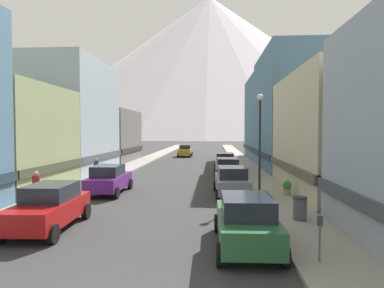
# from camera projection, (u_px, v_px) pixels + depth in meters

# --- Properties ---
(sidewalk_left) EXTENTS (2.50, 100.00, 0.15)m
(sidewalk_left) POSITION_uv_depth(u_px,v_px,m) (140.00, 162.00, 40.80)
(sidewalk_left) COLOR gray
(sidewalk_left) RESTS_ON ground
(sidewalk_right) EXTENTS (2.50, 100.00, 0.15)m
(sidewalk_right) POSITION_uv_depth(u_px,v_px,m) (243.00, 163.00, 40.00)
(sidewalk_right) COLOR gray
(sidewalk_right) RESTS_ON ground
(storefront_left_2) EXTENTS (10.15, 10.59, 10.32)m
(storefront_left_2) POSITION_uv_depth(u_px,v_px,m) (51.00, 119.00, 31.18)
(storefront_left_2) COLOR #99A5B2
(storefront_left_2) RESTS_ON ground
(storefront_left_3) EXTENTS (6.66, 10.65, 6.50)m
(storefront_left_3) POSITION_uv_depth(u_px,v_px,m) (108.00, 137.00, 42.27)
(storefront_left_3) COLOR #66605B
(storefront_left_3) RESTS_ON ground
(storefront_right_1) EXTENTS (9.46, 11.79, 7.51)m
(storefront_right_1) POSITION_uv_depth(u_px,v_px,m) (363.00, 136.00, 20.91)
(storefront_right_1) COLOR beige
(storefront_right_1) RESTS_ON ground
(storefront_right_2) EXTENTS (9.99, 12.69, 11.63)m
(storefront_right_2) POSITION_uv_depth(u_px,v_px,m) (310.00, 114.00, 33.34)
(storefront_right_2) COLOR slate
(storefront_right_2) RESTS_ON ground
(storefront_right_3) EXTENTS (10.06, 11.94, 11.06)m
(storefront_right_3) POSITION_uv_depth(u_px,v_px,m) (284.00, 120.00, 45.69)
(storefront_right_3) COLOR slate
(storefront_right_3) RESTS_ON ground
(car_left_0) EXTENTS (2.20, 4.46, 1.78)m
(car_left_0) POSITION_uv_depth(u_px,v_px,m) (49.00, 207.00, 13.25)
(car_left_0) COLOR #9E1111
(car_left_0) RESTS_ON ground
(car_left_1) EXTENTS (2.09, 4.41, 1.78)m
(car_left_1) POSITION_uv_depth(u_px,v_px,m) (109.00, 179.00, 20.80)
(car_left_1) COLOR #591E72
(car_left_1) RESTS_ON ground
(car_right_0) EXTENTS (2.12, 4.43, 1.78)m
(car_right_0) POSITION_uv_depth(u_px,v_px,m) (246.00, 221.00, 11.13)
(car_right_0) COLOR #265933
(car_right_0) RESTS_ON ground
(car_right_1) EXTENTS (2.20, 4.46, 1.78)m
(car_right_1) POSITION_uv_depth(u_px,v_px,m) (232.00, 181.00, 19.97)
(car_right_1) COLOR slate
(car_right_1) RESTS_ON ground
(car_right_2) EXTENTS (2.11, 4.42, 1.78)m
(car_right_2) POSITION_uv_depth(u_px,v_px,m) (227.00, 169.00, 26.25)
(car_right_2) COLOR #265933
(car_right_2) RESTS_ON ground
(car_right_3) EXTENTS (2.06, 4.40, 1.78)m
(car_right_3) POSITION_uv_depth(u_px,v_px,m) (225.00, 162.00, 32.27)
(car_right_3) COLOR #B28419
(car_right_3) RESTS_ON ground
(car_driving_0) EXTENTS (2.06, 4.40, 1.78)m
(car_driving_0) POSITION_uv_depth(u_px,v_px,m) (185.00, 151.00, 50.76)
(car_driving_0) COLOR #B28419
(car_driving_0) RESTS_ON ground
(parking_meter_near) EXTENTS (0.14, 0.10, 1.33)m
(parking_meter_near) POSITION_uv_depth(u_px,v_px,m) (320.00, 232.00, 9.55)
(parking_meter_near) COLOR #595960
(parking_meter_near) RESTS_ON sidewalk_right
(trash_bin_right) EXTENTS (0.59, 0.59, 0.98)m
(trash_bin_right) POSITION_uv_depth(u_px,v_px,m) (300.00, 208.00, 14.07)
(trash_bin_right) COLOR #4C5156
(trash_bin_right) RESTS_ON sidewalk_right
(potted_plant_0) EXTENTS (0.51, 0.51, 0.86)m
(potted_plant_0) POSITION_uv_depth(u_px,v_px,m) (287.00, 187.00, 19.48)
(potted_plant_0) COLOR gray
(potted_plant_0) RESTS_ON sidewalk_right
(pedestrian_0) EXTENTS (0.36, 0.36, 1.73)m
(pedestrian_0) POSITION_uv_depth(u_px,v_px,m) (36.00, 189.00, 16.88)
(pedestrian_0) COLOR maroon
(pedestrian_0) RESTS_ON sidewalk_left
(pedestrian_1) EXTENTS (0.36, 0.36, 1.69)m
(pedestrian_1) POSITION_uv_depth(u_px,v_px,m) (96.00, 170.00, 25.52)
(pedestrian_1) COLOR #333338
(pedestrian_1) RESTS_ON sidewalk_left
(streetlamp_right) EXTENTS (0.36, 0.36, 5.86)m
(streetlamp_right) POSITION_uv_depth(u_px,v_px,m) (260.00, 130.00, 19.08)
(streetlamp_right) COLOR black
(streetlamp_right) RESTS_ON sidewalk_right
(mountain_backdrop) EXTENTS (277.96, 277.96, 108.63)m
(mountain_backdrop) POSITION_uv_depth(u_px,v_px,m) (210.00, 67.00, 262.66)
(mountain_backdrop) COLOR silver
(mountain_backdrop) RESTS_ON ground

